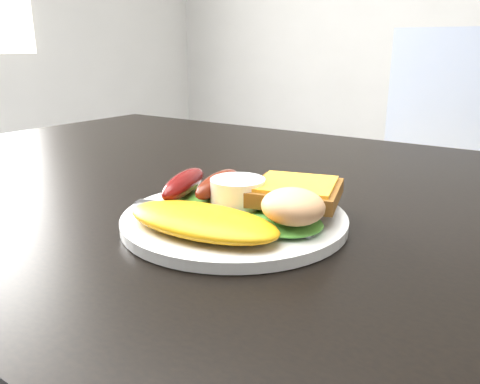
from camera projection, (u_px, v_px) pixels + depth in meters
dining_table at (224, 192)px, 0.65m from camera, size 1.20×0.80×0.04m
dining_chair at (428, 182)px, 1.73m from camera, size 0.51×0.51×0.06m
person at (345, 156)px, 1.20m from camera, size 0.53×0.40×1.32m
plate at (234, 219)px, 0.47m from camera, size 0.23×0.23×0.01m
lettuce_left at (203, 198)px, 0.51m from camera, size 0.10×0.09×0.01m
lettuce_right at (282, 222)px, 0.44m from camera, size 0.10×0.10×0.01m
omelette at (202, 221)px, 0.42m from camera, size 0.16×0.08×0.02m
sausage_a at (184, 183)px, 0.50m from camera, size 0.06×0.10×0.03m
sausage_b at (218, 184)px, 0.50m from camera, size 0.04×0.10×0.02m
ramekin at (238, 194)px, 0.47m from camera, size 0.07×0.07×0.03m
toast_a at (290, 199)px, 0.50m from camera, size 0.07×0.07×0.01m
toast_b at (296, 192)px, 0.47m from camera, size 0.11×0.11×0.01m
potato_salad at (293, 206)px, 0.42m from camera, size 0.07×0.07×0.03m
fork at (202, 209)px, 0.48m from camera, size 0.15×0.06×0.00m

